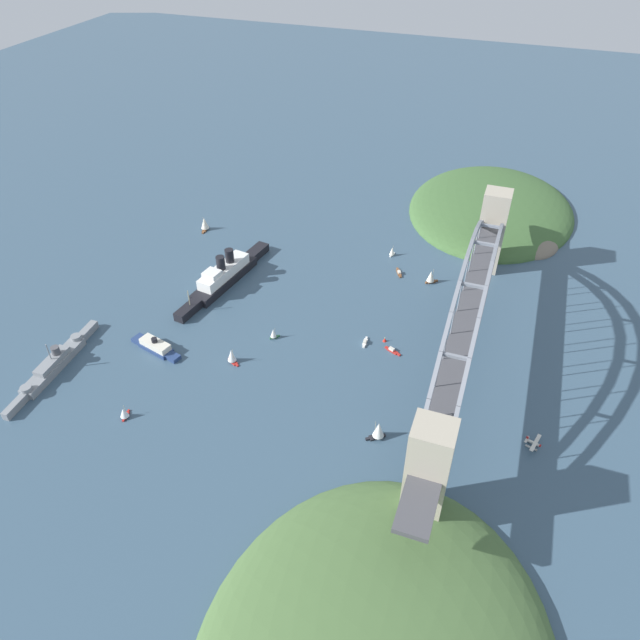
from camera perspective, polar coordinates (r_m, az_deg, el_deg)
The scene contains 18 objects.
ground_plane at distance 327.46m, azimuth 13.24°, elevation -4.04°, with size 1400.00×1400.00×0.00m, color #385166.
harbor_arch_bridge at distance 308.38m, azimuth 14.04°, elevation 0.10°, with size 260.63×16.17×66.36m.
headland_east_shore at distance 476.45m, azimuth 16.29°, elevation 9.96°, with size 154.60×122.02×25.48m.
ocean_liner at distance 379.30m, azimuth -9.17°, elevation 4.31°, with size 92.43×21.28×20.65m.
naval_cruiser at distance 343.56m, azimuth -24.22°, elevation -3.89°, with size 75.70×10.29×17.36m.
harbor_ferry_steamer at distance 337.57m, azimuth -15.57°, elevation -2.44°, with size 14.32×33.60×8.12m.
seaplane_taxiing_near_bridge at distance 294.93m, azimuth 19.86°, elevation -11.14°, with size 11.75×7.73×4.82m.
small_boat_0 at distance 381.55m, azimuth 10.63°, elevation 4.14°, with size 7.13×7.92×10.08m.
small_boat_1 at distance 280.41m, azimuth 5.64°, elevation -10.49°, with size 7.82×9.15×11.41m.
small_boat_2 at distance 439.89m, azimuth -11.05°, elevation 9.12°, with size 10.23×6.41×11.06m.
small_boat_3 at distance 331.28m, azimuth 4.35°, elevation -2.14°, with size 9.18×2.53×2.29m.
small_boat_4 at distance 304.00m, azimuth -18.35°, elevation -8.47°, with size 7.61×4.95×7.05m.
small_boat_5 at distance 320.03m, azimuth -8.50°, elevation -3.41°, with size 6.33×8.07×9.66m.
small_boat_6 at distance 333.21m, azimuth -4.51°, elevation -1.29°, with size 5.42×5.27×7.15m.
small_boat_7 at distance 327.62m, azimuth 6.97°, elevation -2.92°, with size 5.40×9.99×2.15m.
small_boat_8 at distance 389.04m, azimuth 7.61°, elevation 4.55°, with size 10.24×5.86×2.23m.
small_boat_9 at distance 405.39m, azimuth 6.96°, elevation 6.59°, with size 6.24×4.23×7.54m.
channel_marker_buoy at distance 333.42m, azimuth 6.25°, elevation -1.90°, with size 2.20×2.20×2.75m.
Camera 1 is at (-245.85, -9.14, 216.12)m, focal length 33.23 mm.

